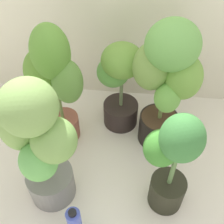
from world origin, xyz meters
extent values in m
plane|color=silver|center=(0.00, 0.00, 0.00)|extent=(8.00, 8.00, 0.00)
cylinder|color=brown|center=(-0.37, 0.36, 0.09)|extent=(0.21, 0.21, 0.17)
cylinder|color=#473721|center=(-0.37, 0.36, 0.16)|extent=(0.19, 0.19, 0.02)
cylinder|color=olive|center=(-0.37, 0.36, 0.47)|extent=(0.02, 0.02, 0.59)
ellipsoid|color=#598E33|center=(-0.37, 0.36, 0.69)|extent=(0.30, 0.30, 0.33)
ellipsoid|color=#59862F|center=(-0.44, 0.38, 0.54)|extent=(0.28, 0.28, 0.30)
ellipsoid|color=#59863A|center=(-0.29, 0.34, 0.51)|extent=(0.24, 0.24, 0.29)
cylinder|color=black|center=(0.27, 0.40, 0.11)|extent=(0.26, 0.26, 0.21)
cylinder|color=#473322|center=(0.27, 0.40, 0.20)|extent=(0.24, 0.24, 0.02)
cylinder|color=olive|center=(0.27, 0.40, 0.52)|extent=(0.03, 0.03, 0.61)
ellipsoid|color=#69AA4D|center=(0.27, 0.40, 0.75)|extent=(0.31, 0.27, 0.29)
ellipsoid|color=#729745|center=(0.19, 0.43, 0.59)|extent=(0.23, 0.24, 0.29)
ellipsoid|color=#6DA03E|center=(0.36, 0.38, 0.57)|extent=(0.26, 0.26, 0.27)
ellipsoid|color=#6CAE48|center=(0.29, 0.33, 0.46)|extent=(0.16, 0.16, 0.20)
cylinder|color=#2C2220|center=(0.01, 0.53, 0.09)|extent=(0.24, 0.24, 0.17)
cylinder|color=#3B361B|center=(0.01, 0.53, 0.17)|extent=(0.23, 0.23, 0.02)
cylinder|color=#60734A|center=(0.01, 0.53, 0.39)|extent=(0.02, 0.02, 0.43)
ellipsoid|color=olive|center=(0.01, 0.53, 0.55)|extent=(0.33, 0.33, 0.21)
ellipsoid|color=#53903D|center=(-0.05, 0.55, 0.44)|extent=(0.23, 0.24, 0.19)
cylinder|color=#29291C|center=(0.32, -0.07, 0.10)|extent=(0.20, 0.20, 0.21)
cylinder|color=#3F2F18|center=(0.32, -0.07, 0.20)|extent=(0.18, 0.18, 0.02)
cylinder|color=#5A7D46|center=(0.32, -0.07, 0.42)|extent=(0.02, 0.02, 0.43)
ellipsoid|color=#3A7838|center=(0.32, -0.07, 0.58)|extent=(0.22, 0.21, 0.25)
ellipsoid|color=#3E832E|center=(0.24, -0.05, 0.47)|extent=(0.18, 0.17, 0.20)
cylinder|color=slate|center=(-0.34, -0.08, 0.10)|extent=(0.26, 0.26, 0.20)
cylinder|color=#432A1B|center=(-0.34, -0.08, 0.19)|extent=(0.24, 0.24, 0.02)
cylinder|color=#5C823C|center=(-0.34, -0.08, 0.49)|extent=(0.02, 0.02, 0.60)
ellipsoid|color=#79A052|center=(-0.34, -0.08, 0.72)|extent=(0.35, 0.34, 0.26)
ellipsoid|color=#7DA552|center=(-0.42, -0.06, 0.57)|extent=(0.21, 0.21, 0.28)
ellipsoid|color=#76A150|center=(-0.25, -0.10, 0.54)|extent=(0.30, 0.30, 0.22)
ellipsoid|color=#65B255|center=(-0.33, -0.15, 0.43)|extent=(0.24, 0.24, 0.23)
cylinder|color=#4153B8|center=(-0.15, -0.31, 0.13)|extent=(0.07, 0.07, 0.25)
cylinder|color=black|center=(-0.15, -0.31, 0.26)|extent=(0.04, 0.04, 0.02)
camera|label=1|loc=(0.09, -0.85, 1.54)|focal=44.56mm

